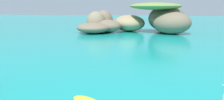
# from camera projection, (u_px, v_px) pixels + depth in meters

# --- Properties ---
(islet_large) EXTENTS (24.50, 20.11, 8.20)m
(islet_large) POSITION_uv_depth(u_px,v_px,m) (158.00, 19.00, 64.33)
(islet_large) COLOR #756651
(islet_large) RESTS_ON ground
(islet_small) EXTENTS (14.55, 16.11, 6.11)m
(islet_small) POSITION_uv_depth(u_px,v_px,m) (100.00, 24.00, 63.96)
(islet_small) COLOR #84755B
(islet_small) RESTS_ON ground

